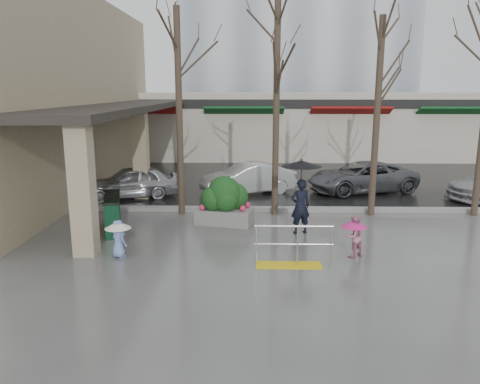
{
  "coord_description": "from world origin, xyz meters",
  "views": [
    {
      "loc": [
        0.33,
        -11.98,
        4.21
      ],
      "look_at": [
        0.06,
        1.23,
        1.3
      ],
      "focal_mm": 35.0,
      "sensor_mm": 36.0,
      "label": 1
    }
  ],
  "objects_px": {
    "tree_west": "(178,62)",
    "child_blue": "(118,234)",
    "planter": "(225,201)",
    "handrail": "(292,251)",
    "car_a": "(131,182)",
    "woman": "(301,190)",
    "car_b": "(248,178)",
    "child_pink": "(354,233)",
    "news_boxes": "(113,213)",
    "car_c": "(362,177)",
    "tree_midwest": "(277,57)",
    "tree_mideast": "(380,69)"
  },
  "relations": [
    {
      "from": "child_blue",
      "to": "car_b",
      "type": "height_order",
      "value": "car_b"
    },
    {
      "from": "handrail",
      "to": "car_a",
      "type": "xyz_separation_m",
      "value": [
        -5.73,
        7.25,
        0.25
      ]
    },
    {
      "from": "tree_midwest",
      "to": "planter",
      "type": "bearing_deg",
      "value": -144.85
    },
    {
      "from": "woman",
      "to": "car_b",
      "type": "distance_m",
      "value": 5.68
    },
    {
      "from": "planter",
      "to": "car_a",
      "type": "xyz_separation_m",
      "value": [
        -3.91,
        3.61,
        -0.11
      ]
    },
    {
      "from": "woman",
      "to": "news_boxes",
      "type": "bearing_deg",
      "value": -16.95
    },
    {
      "from": "handrail",
      "to": "child_pink",
      "type": "height_order",
      "value": "child_pink"
    },
    {
      "from": "news_boxes",
      "to": "car_a",
      "type": "xyz_separation_m",
      "value": [
        -0.57,
        4.45,
        0.08
      ]
    },
    {
      "from": "tree_west",
      "to": "car_a",
      "type": "distance_m",
      "value": 5.61
    },
    {
      "from": "tree_west",
      "to": "tree_mideast",
      "type": "height_order",
      "value": "tree_west"
    },
    {
      "from": "handrail",
      "to": "car_c",
      "type": "height_order",
      "value": "car_c"
    },
    {
      "from": "child_blue",
      "to": "news_boxes",
      "type": "xyz_separation_m",
      "value": [
        -0.8,
        2.28,
        -0.07
      ]
    },
    {
      "from": "car_a",
      "to": "car_b",
      "type": "relative_size",
      "value": 0.97
    },
    {
      "from": "car_a",
      "to": "news_boxes",
      "type": "bearing_deg",
      "value": -9.26
    },
    {
      "from": "handrail",
      "to": "tree_midwest",
      "type": "xyz_separation_m",
      "value": [
        -0.16,
        4.8,
        4.86
      ]
    },
    {
      "from": "tree_west",
      "to": "tree_mideast",
      "type": "relative_size",
      "value": 1.05
    },
    {
      "from": "news_boxes",
      "to": "car_c",
      "type": "relative_size",
      "value": 0.44
    },
    {
      "from": "handrail",
      "to": "woman",
      "type": "relative_size",
      "value": 0.85
    },
    {
      "from": "car_c",
      "to": "child_blue",
      "type": "bearing_deg",
      "value": -61.26
    },
    {
      "from": "woman",
      "to": "car_c",
      "type": "relative_size",
      "value": 0.49
    },
    {
      "from": "car_a",
      "to": "car_b",
      "type": "xyz_separation_m",
      "value": [
        4.65,
        0.83,
        0.0
      ]
    },
    {
      "from": "child_blue",
      "to": "car_b",
      "type": "xyz_separation_m",
      "value": [
        3.28,
        7.56,
        0.01
      ]
    },
    {
      "from": "tree_west",
      "to": "car_c",
      "type": "relative_size",
      "value": 1.5
    },
    {
      "from": "woman",
      "to": "child_blue",
      "type": "distance_m",
      "value": 5.34
    },
    {
      "from": "handrail",
      "to": "news_boxes",
      "type": "distance_m",
      "value": 5.87
    },
    {
      "from": "news_boxes",
      "to": "car_a",
      "type": "relative_size",
      "value": 0.54
    },
    {
      "from": "woman",
      "to": "car_b",
      "type": "bearing_deg",
      "value": -89.43
    },
    {
      "from": "tree_west",
      "to": "woman",
      "type": "bearing_deg",
      "value": -29.21
    },
    {
      "from": "tree_west",
      "to": "news_boxes",
      "type": "distance_m",
      "value": 5.27
    },
    {
      "from": "handrail",
      "to": "car_c",
      "type": "distance_m",
      "value": 9.26
    },
    {
      "from": "child_pink",
      "to": "planter",
      "type": "height_order",
      "value": "planter"
    },
    {
      "from": "woman",
      "to": "planter",
      "type": "xyz_separation_m",
      "value": [
        -2.3,
        0.98,
        -0.6
      ]
    },
    {
      "from": "tree_west",
      "to": "planter",
      "type": "distance_m",
      "value": 4.76
    },
    {
      "from": "tree_west",
      "to": "car_a",
      "type": "xyz_separation_m",
      "value": [
        -2.37,
        2.45,
        -4.45
      ]
    },
    {
      "from": "child_pink",
      "to": "news_boxes",
      "type": "height_order",
      "value": "news_boxes"
    },
    {
      "from": "handrail",
      "to": "child_blue",
      "type": "relative_size",
      "value": 1.92
    },
    {
      "from": "woman",
      "to": "child_pink",
      "type": "bearing_deg",
      "value": 104.93
    },
    {
      "from": "car_b",
      "to": "planter",
      "type": "bearing_deg",
      "value": -30.99
    },
    {
      "from": "car_c",
      "to": "child_pink",
      "type": "bearing_deg",
      "value": -30.63
    },
    {
      "from": "woman",
      "to": "car_a",
      "type": "distance_m",
      "value": 7.76
    },
    {
      "from": "tree_west",
      "to": "tree_midwest",
      "type": "bearing_deg",
      "value": 0.0
    },
    {
      "from": "child_pink",
      "to": "planter",
      "type": "xyz_separation_m",
      "value": [
        -3.46,
        2.96,
        0.11
      ]
    },
    {
      "from": "tree_west",
      "to": "handrail",
      "type": "bearing_deg",
      "value": -55.01
    },
    {
      "from": "handrail",
      "to": "car_b",
      "type": "height_order",
      "value": "car_b"
    },
    {
      "from": "tree_west",
      "to": "child_blue",
      "type": "distance_m",
      "value": 6.27
    },
    {
      "from": "tree_midwest",
      "to": "car_c",
      "type": "distance_m",
      "value": 7.03
    },
    {
      "from": "tree_midwest",
      "to": "tree_mideast",
      "type": "bearing_deg",
      "value": -0.0
    },
    {
      "from": "tree_midwest",
      "to": "woman",
      "type": "bearing_deg",
      "value": -73.4
    },
    {
      "from": "car_c",
      "to": "car_b",
      "type": "bearing_deg",
      "value": -100.97
    },
    {
      "from": "tree_midwest",
      "to": "child_blue",
      "type": "height_order",
      "value": "tree_midwest"
    }
  ]
}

